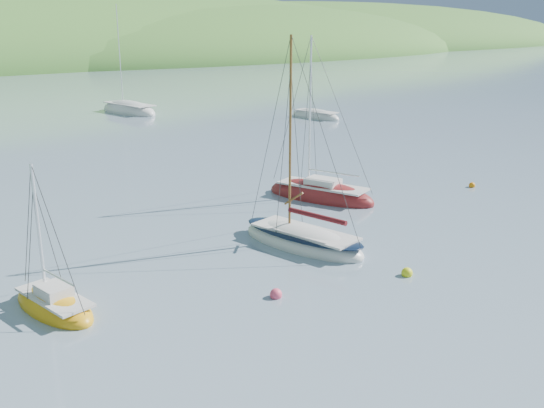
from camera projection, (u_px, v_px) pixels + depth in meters
ground at (424, 283)px, 24.88m from camera, size 700.00×700.00×0.00m
daysailer_white at (303, 240)px, 29.10m from camera, size 3.72×7.17×10.49m
sloop_red at (321, 195)px, 36.81m from camera, size 4.53×7.44×10.42m
sailboat_yellow at (54, 305)px, 22.57m from camera, size 2.50×4.76×6.02m
distant_sloop_b at (129, 111)px, 71.87m from camera, size 4.64×9.80×13.44m
distant_sloop_d at (315, 116)px, 68.00m from camera, size 3.07×6.79×9.37m
mooring_buoys at (342, 257)px, 27.33m from camera, size 27.32×7.29×0.49m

